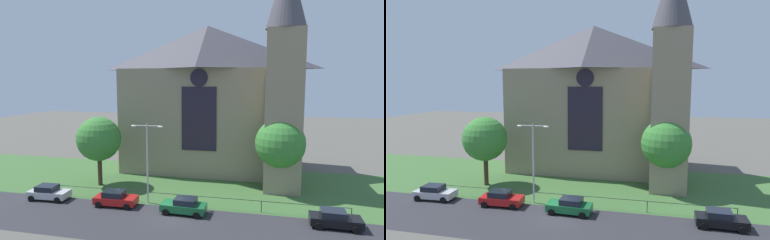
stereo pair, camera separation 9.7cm
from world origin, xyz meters
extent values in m
plane|color=#56544C|center=(0.00, 10.00, 0.00)|extent=(160.00, 160.00, 0.00)
cube|color=#2D2D33|center=(0.00, -2.00, 0.00)|extent=(120.00, 8.00, 0.01)
cube|color=#3D6633|center=(0.00, 8.00, 0.00)|extent=(120.00, 20.00, 0.01)
cube|color=gray|center=(0.14, 17.62, 7.00)|extent=(22.00, 12.00, 14.00)
pyramid|color=#47444C|center=(0.14, 17.62, 17.00)|extent=(22.00, 12.00, 6.00)
cube|color=black|center=(0.14, 11.57, 7.70)|extent=(4.40, 0.16, 8.00)
cylinder|color=black|center=(0.14, 11.57, 12.80)|extent=(2.20, 0.15, 2.20)
cube|color=gray|center=(10.14, 9.62, 9.00)|extent=(4.00, 4.00, 18.00)
cylinder|color=black|center=(0.14, 2.50, 1.10)|extent=(31.59, 0.05, 0.05)
cylinder|color=black|center=(-15.65, 2.50, 0.55)|extent=(0.07, 0.07, 1.10)
cylinder|color=black|center=(-7.76, 2.50, 0.55)|extent=(0.06, 0.07, 1.10)
cylinder|color=black|center=(0.14, 2.50, 0.55)|extent=(0.07, 0.07, 1.10)
cylinder|color=black|center=(8.04, 2.50, 0.55)|extent=(0.07, 0.07, 1.10)
cylinder|color=black|center=(15.93, 2.50, 0.55)|extent=(0.07, 0.07, 1.10)
cylinder|color=#423021|center=(-10.93, 6.65, 1.82)|extent=(0.52, 0.52, 3.65)
sphere|color=#387F33|center=(-10.93, 6.65, 5.60)|extent=(5.21, 5.21, 5.21)
cylinder|color=#423021|center=(9.88, 8.72, 1.75)|extent=(0.90, 0.90, 3.50)
sphere|color=#387F33|center=(9.88, 8.72, 5.56)|extent=(5.49, 5.49, 5.49)
cylinder|color=#B2B2B7|center=(-3.30, 2.40, 4.09)|extent=(0.16, 0.16, 8.18)
cylinder|color=#B2B2B7|center=(-4.00, 2.40, 7.98)|extent=(1.40, 0.10, 0.10)
cylinder|color=#B2B2B7|center=(-2.60, 2.40, 7.98)|extent=(1.40, 0.10, 0.10)
ellipsoid|color=white|center=(-4.70, 2.40, 7.93)|extent=(0.57, 0.26, 0.20)
ellipsoid|color=white|center=(-1.90, 2.40, 7.93)|extent=(0.57, 0.26, 0.20)
cube|color=#B7B7BC|center=(-13.82, 1.09, 0.61)|extent=(4.28, 1.99, 0.70)
cube|color=black|center=(-14.02, 1.08, 1.23)|extent=(2.07, 1.69, 0.55)
cylinder|color=black|center=(-12.39, 2.05, 0.32)|extent=(0.65, 0.25, 0.64)
cylinder|color=black|center=(-12.31, 0.26, 0.32)|extent=(0.65, 0.25, 0.64)
cylinder|color=black|center=(-15.33, 1.92, 0.32)|extent=(0.65, 0.25, 0.64)
cylinder|color=black|center=(-15.25, 0.12, 0.32)|extent=(0.65, 0.25, 0.64)
cube|color=#B21919|center=(-6.16, 1.03, 0.61)|extent=(4.26, 1.93, 0.70)
cube|color=black|center=(-6.36, 1.02, 1.23)|extent=(2.05, 1.66, 0.55)
cylinder|color=black|center=(-4.72, 1.97, 0.32)|extent=(0.65, 0.24, 0.64)
cylinder|color=black|center=(-4.67, 0.17, 0.32)|extent=(0.65, 0.24, 0.64)
cylinder|color=black|center=(-7.66, 1.88, 0.32)|extent=(0.65, 0.24, 0.64)
cylinder|color=black|center=(-7.60, 0.08, 0.32)|extent=(0.65, 0.24, 0.64)
cube|color=#196033|center=(0.89, 0.66, 0.61)|extent=(4.26, 1.95, 0.70)
cube|color=black|center=(1.09, 0.65, 1.23)|extent=(2.06, 1.67, 0.55)
cylinder|color=black|center=(-0.61, -0.19, 0.32)|extent=(0.65, 0.24, 0.64)
cylinder|color=black|center=(-0.55, 1.61, 0.32)|extent=(0.65, 0.24, 0.64)
cylinder|color=black|center=(2.33, -0.30, 0.32)|extent=(0.65, 0.24, 0.64)
cylinder|color=black|center=(2.39, 1.50, 0.32)|extent=(0.65, 0.24, 0.64)
cube|color=black|center=(14.22, 0.64, 0.61)|extent=(4.25, 1.91, 0.70)
cube|color=black|center=(14.02, 0.65, 1.23)|extent=(2.04, 1.65, 0.55)
cylinder|color=black|center=(15.71, 1.51, 0.32)|extent=(0.65, 0.24, 0.64)
cylinder|color=black|center=(15.67, -0.29, 0.32)|extent=(0.65, 0.24, 0.64)
cylinder|color=black|center=(12.78, 1.58, 0.32)|extent=(0.65, 0.24, 0.64)
cylinder|color=black|center=(12.73, -0.22, 0.32)|extent=(0.65, 0.24, 0.64)
camera|label=1|loc=(8.07, -27.62, 12.40)|focal=30.23mm
camera|label=2|loc=(8.16, -27.60, 12.40)|focal=30.23mm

